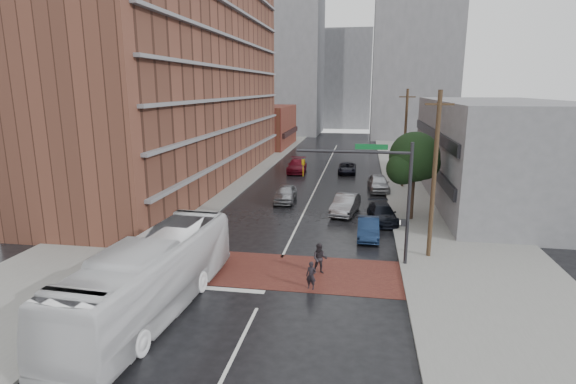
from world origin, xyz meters
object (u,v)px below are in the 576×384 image
(car_parked_mid, at_px, (382,213))
(car_travel_a, at_px, (285,193))
(pedestrian_a, at_px, (311,276))
(car_parked_near, at_px, (368,228))
(transit_bus, at_px, (152,276))
(car_travel_c, at_px, (297,166))
(suv_travel, at_px, (347,168))
(car_parked_far, at_px, (378,183))
(pedestrian_b, at_px, (320,259))
(car_travel_b, at_px, (345,204))

(car_parked_mid, bearing_deg, car_travel_a, 141.23)
(pedestrian_a, xyz_separation_m, car_parked_near, (2.94, 8.70, -0.06))
(transit_bus, bearing_deg, car_travel_c, 90.87)
(car_travel_c, distance_m, car_parked_near, 25.03)
(suv_travel, height_order, car_parked_far, car_parked_far)
(pedestrian_b, xyz_separation_m, car_travel_c, (-5.74, 30.18, -0.08))
(pedestrian_b, bearing_deg, car_travel_c, 98.95)
(car_parked_mid, bearing_deg, car_parked_near, -113.60)
(pedestrian_a, distance_m, suv_travel, 32.55)
(pedestrian_b, bearing_deg, transit_bus, -143.37)
(suv_travel, bearing_deg, car_travel_c, -177.65)
(car_travel_a, xyz_separation_m, car_travel_b, (5.54, -3.11, 0.04))
(transit_bus, distance_m, pedestrian_b, 9.15)
(suv_travel, distance_m, car_parked_far, 9.77)
(pedestrian_a, height_order, car_travel_b, car_travel_b)
(transit_bus, relative_size, pedestrian_a, 8.49)
(car_travel_b, height_order, car_travel_c, car_travel_b)
(car_travel_b, bearing_deg, pedestrian_b, -84.29)
(car_parked_far, bearing_deg, pedestrian_b, -104.78)
(car_travel_c, distance_m, car_parked_far, 13.01)
(transit_bus, relative_size, car_travel_b, 2.60)
(suv_travel, bearing_deg, pedestrian_b, -91.01)
(car_travel_b, distance_m, suv_travel, 18.00)
(car_parked_far, bearing_deg, suv_travel, 105.98)
(transit_bus, height_order, car_parked_far, transit_bus)
(pedestrian_a, bearing_deg, car_parked_far, 94.31)
(car_parked_far, bearing_deg, car_parked_mid, -94.69)
(pedestrian_a, bearing_deg, car_travel_a, 118.07)
(car_travel_b, bearing_deg, car_travel_a, 160.50)
(transit_bus, relative_size, car_travel_a, 2.83)
(pedestrian_a, distance_m, car_parked_near, 9.18)
(pedestrian_a, xyz_separation_m, car_travel_c, (-5.50, 32.26, 0.05))
(car_parked_near, bearing_deg, suv_travel, 95.60)
(pedestrian_b, distance_m, car_parked_far, 21.67)
(pedestrian_a, height_order, car_parked_far, car_parked_far)
(car_travel_b, bearing_deg, car_parked_mid, -23.27)
(pedestrian_b, xyz_separation_m, suv_travel, (0.35, 30.47, -0.23))
(pedestrian_a, xyz_separation_m, suv_travel, (0.59, 32.55, -0.11))
(car_travel_a, bearing_deg, car_parked_far, 32.74)
(transit_bus, distance_m, car_parked_near, 15.77)
(car_travel_a, xyz_separation_m, car_parked_near, (7.34, -8.97, -0.07))
(car_parked_near, bearing_deg, pedestrian_a, -108.69)
(pedestrian_b, xyz_separation_m, car_parked_near, (2.70, 6.62, -0.18))
(suv_travel, distance_m, car_parked_near, 23.97)
(pedestrian_b, height_order, suv_travel, pedestrian_b)
(car_parked_mid, height_order, car_parked_far, car_parked_far)
(car_parked_far, bearing_deg, car_parked_near, -98.96)
(pedestrian_b, height_order, car_travel_a, pedestrian_b)
(car_parked_near, xyz_separation_m, car_parked_mid, (1.10, 3.97, -0.01))
(car_travel_a, height_order, car_travel_c, car_travel_c)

